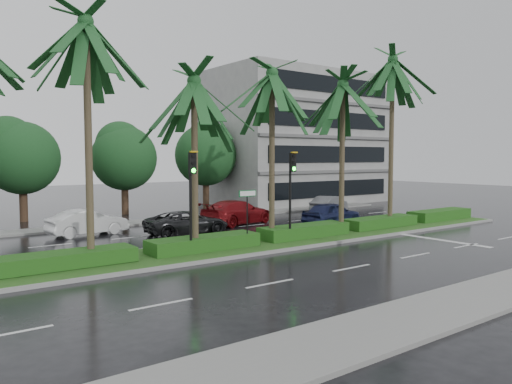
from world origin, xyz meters
TOP-DOWN VIEW (x-y plane):
  - ground at (0.00, 0.00)m, footprint 120.00×120.00m
  - near_sidewalk at (0.00, -10.20)m, footprint 40.00×2.40m
  - far_sidewalk at (0.00, 12.00)m, footprint 40.00×2.00m
  - median at (0.00, 1.00)m, footprint 36.00×4.00m
  - hedge at (0.00, 1.00)m, footprint 35.20×1.40m
  - lane_markings at (3.04, -0.43)m, footprint 34.00×13.06m
  - palm_row at (-1.25, 1.02)m, footprint 26.30×4.20m
  - signal_median_left at (-4.00, 0.30)m, footprint 0.34×0.42m
  - signal_median_right at (1.50, 0.30)m, footprint 0.34×0.42m
  - street_sign at (-1.00, 0.48)m, footprint 0.95×0.09m
  - bg_trees at (1.00, 17.59)m, footprint 33.22×5.44m
  - building at (17.00, 18.00)m, footprint 16.00×10.00m
  - car_white at (-5.50, 9.15)m, footprint 1.94×4.39m
  - car_darkgrey at (-1.00, 6.19)m, footprint 2.30×4.74m
  - car_red at (3.50, 7.89)m, footprint 3.37×5.68m
  - car_blue at (8.00, 4.00)m, footprint 2.33×4.54m
  - car_grey at (12.73, 8.95)m, footprint 2.70×4.26m

SIDE VIEW (x-z plane):
  - ground at x=0.00m, z-range 0.00..0.00m
  - lane_markings at x=3.04m, z-range 0.00..0.01m
  - near_sidewalk at x=0.00m, z-range 0.00..0.12m
  - far_sidewalk at x=0.00m, z-range 0.00..0.12m
  - median at x=0.00m, z-range 0.00..0.16m
  - hedge at x=0.00m, z-range 0.15..0.75m
  - car_darkgrey at x=-1.00m, z-range 0.00..1.30m
  - car_grey at x=12.73m, z-range 0.00..1.32m
  - car_white at x=-5.50m, z-range 0.00..1.40m
  - car_blue at x=8.00m, z-range 0.00..1.48m
  - car_red at x=3.50m, z-range 0.00..1.54m
  - street_sign at x=-1.00m, z-range 0.82..3.42m
  - signal_median_left at x=-4.00m, z-range 0.82..5.18m
  - signal_median_right at x=1.50m, z-range 0.82..5.18m
  - bg_trees at x=1.00m, z-range 0.77..8.63m
  - building at x=17.00m, z-range 0.00..12.00m
  - palm_row at x=-1.25m, z-range 2.69..13.35m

